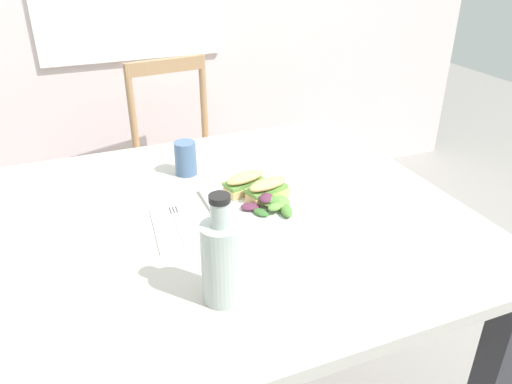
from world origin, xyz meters
The scene contains 10 objects.
dining_table centered at (-0.12, 0.16, 0.62)m, with size 1.15×1.03×0.74m.
chair_wooden_far centered at (0.00, 1.17, 0.45)m, with size 0.44×0.44×0.87m.
plate_lunch centered at (-0.03, 0.16, 0.74)m, with size 0.26×0.26×0.01m, color white.
sandwich_half_front centered at (-0.01, 0.18, 0.78)m, with size 0.12×0.08×0.06m.
sandwich_half_back centered at (-0.05, 0.23, 0.78)m, with size 0.12×0.08×0.06m.
salad_mixed_greens centered at (-0.02, 0.13, 0.77)m, with size 0.13×0.12×0.04m.
napkin_folded centered at (-0.26, 0.14, 0.74)m, with size 0.12×0.20×0.00m, color silver.
fork_on_napkin centered at (-0.26, 0.16, 0.75)m, with size 0.03×0.19×0.00m.
bottle_cold_brew centered at (-0.24, -0.14, 0.82)m, with size 0.08×0.08×0.23m.
cup_extra_side centered at (-0.16, 0.42, 0.79)m, with size 0.06×0.06×0.10m, color #4C6B93.
Camera 1 is at (-0.47, -0.86, 1.38)m, focal length 34.97 mm.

